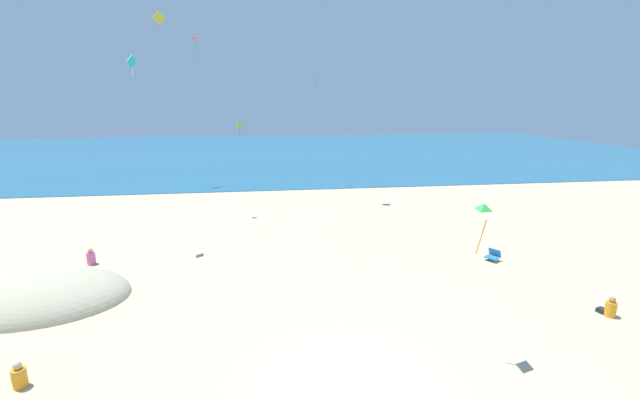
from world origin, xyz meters
name	(u,v)px	position (x,y,z in m)	size (l,w,h in m)	color
ground_plane	(307,255)	(0.00, 10.00, 0.00)	(120.00, 120.00, 0.00)	#C6B58C
ocean_water	(276,151)	(0.00, 55.51, 0.03)	(120.00, 60.00, 0.05)	#236084
dune_mound	(38,300)	(-10.84, 6.59, 0.00)	(6.77, 4.74, 2.21)	#B8AF8D
beach_chair_far_left	(493,255)	(8.85, 8.01, 0.26)	(0.80, 0.81, 0.56)	#2370B2
person_0	(19,377)	(-8.71, 1.37, 0.28)	(0.63, 0.66, 0.75)	orange
person_2	(609,308)	(10.09, 2.51, 0.28)	(0.46, 0.67, 0.77)	orange
person_3	(91,258)	(-10.25, 10.21, 0.30)	(0.60, 0.72, 0.80)	#D8599E
kite_teal	(131,62)	(-8.06, 12.07, 9.31)	(0.29, 0.65, 1.02)	#1EADAD
kite_lime	(239,126)	(-3.68, 21.26, 5.79)	(0.41, 0.44, 1.03)	#99DB33
kite_blue	(317,80)	(2.91, 27.93, 9.36)	(0.22, 0.51, 1.07)	blue
kite_green	(484,208)	(3.98, 0.95, 4.64)	(0.62, 0.64, 1.52)	green
kite_yellow	(159,18)	(-10.44, 29.59, 14.44)	(0.86, 0.84, 1.47)	yellow
kite_red	(195,39)	(-6.07, 18.98, 11.38)	(0.43, 0.39, 1.48)	red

